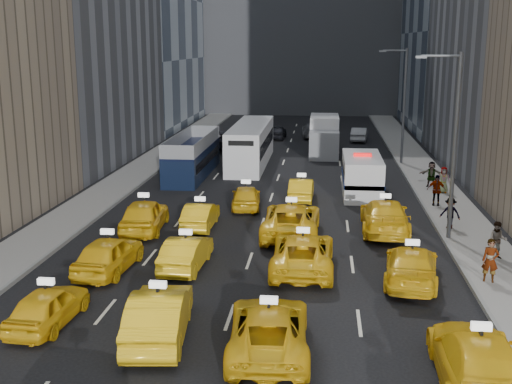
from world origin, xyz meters
TOP-DOWN VIEW (x-y plane):
  - ground at (0.00, 0.00)m, footprint 160.00×160.00m
  - sidewalk_west at (-10.50, 25.00)m, footprint 3.00×90.00m
  - sidewalk_east at (10.50, 25.00)m, footprint 3.00×90.00m
  - curb_west at (-9.05, 25.00)m, footprint 0.15×90.00m
  - curb_east at (9.05, 25.00)m, footprint 0.15×90.00m
  - streetlight_near at (9.18, 12.00)m, footprint 2.15×0.22m
  - streetlight_far at (9.18, 32.00)m, footprint 2.15×0.22m
  - taxi_4 at (-6.04, 0.73)m, footprint 1.83×4.06m
  - taxi_5 at (-2.03, 0.14)m, footprint 2.27×5.13m
  - taxi_6 at (1.58, -0.36)m, footprint 2.75×5.43m
  - taxi_7 at (7.53, -1.95)m, footprint 2.41×5.65m
  - taxi_8 at (-5.70, 6.02)m, footprint 2.12×4.61m
  - taxi_9 at (-2.56, 6.79)m, footprint 1.65×4.28m
  - taxi_10 at (2.38, 7.09)m, footprint 2.56×5.52m
  - taxi_11 at (6.74, 6.10)m, footprint 2.71×5.24m
  - taxi_12 at (-5.85, 12.05)m, footprint 2.34×5.02m
  - taxi_13 at (-3.13, 12.91)m, footprint 1.41×4.01m
  - taxi_14 at (1.64, 11.97)m, footprint 2.77×5.91m
  - taxi_15 at (6.31, 13.15)m, footprint 2.47×5.77m
  - taxi_16 at (-1.25, 17.15)m, footprint 1.95×4.12m
  - taxi_17 at (1.87, 19.54)m, footprint 1.48×4.05m
  - nypd_van at (5.61, 21.45)m, footprint 2.98×6.32m
  - double_decker at (-6.23, 26.20)m, footprint 2.57×10.15m
  - city_bus at (-2.52, 30.96)m, footprint 3.14×12.40m
  - box_truck at (3.22, 36.16)m, footprint 3.20×7.28m
  - misc_car_0 at (6.28, 26.66)m, footprint 1.83×4.77m
  - misc_car_1 at (-6.01, 38.12)m, footprint 3.34×6.12m
  - misc_car_2 at (2.06, 46.20)m, footprint 2.38×5.25m
  - misc_car_3 at (-1.42, 44.83)m, footprint 1.74×4.03m
  - misc_car_4 at (6.63, 44.12)m, footprint 1.90×4.26m
  - pedestrian_0 at (9.79, 6.11)m, footprint 0.72×0.56m
  - pedestrian_1 at (10.81, 9.06)m, footprint 0.87×0.57m
  - pedestrian_2 at (9.64, 13.63)m, footprint 1.11×0.82m
  - pedestrian_3 at (9.73, 18.42)m, footprint 1.12×0.66m
  - pedestrian_4 at (10.73, 21.78)m, footprint 0.83×0.49m
  - pedestrian_5 at (10.25, 23.44)m, footprint 1.60×0.70m

SIDE VIEW (x-z plane):
  - ground at x=0.00m, z-range 0.00..0.00m
  - sidewalk_west at x=-10.50m, z-range 0.00..0.15m
  - sidewalk_east at x=10.50m, z-range 0.00..0.15m
  - curb_west at x=-9.05m, z-range 0.00..0.18m
  - curb_east at x=9.05m, z-range 0.00..0.18m
  - taxi_13 at x=-3.13m, z-range 0.00..1.32m
  - taxi_17 at x=1.87m, z-range 0.00..1.33m
  - taxi_4 at x=-6.04m, z-range 0.00..1.35m
  - misc_car_4 at x=6.63m, z-range 0.00..1.36m
  - misc_car_3 at x=-1.42m, z-range 0.00..1.36m
  - taxi_16 at x=-1.25m, z-range 0.00..1.36m
  - taxi_9 at x=-2.56m, z-range 0.00..1.39m
  - taxi_11 at x=6.74m, z-range 0.00..1.45m
  - taxi_6 at x=1.58m, z-range 0.00..1.47m
  - misc_car_2 at x=2.06m, z-range 0.00..1.49m
  - taxi_8 at x=-5.70m, z-range 0.00..1.53m
  - taxi_10 at x=2.38m, z-range 0.00..1.53m
  - misc_car_0 at x=6.28m, z-range 0.00..1.55m
  - taxi_7 at x=7.53m, z-range 0.00..1.62m
  - misc_car_1 at x=-6.01m, z-range 0.00..1.62m
  - taxi_14 at x=1.64m, z-range 0.00..1.63m
  - taxi_5 at x=-2.03m, z-range 0.00..1.64m
  - taxi_15 at x=6.31m, z-range 0.00..1.66m
  - taxi_12 at x=-5.85m, z-range 0.00..1.66m
  - pedestrian_2 at x=9.64m, z-range 0.15..1.75m
  - pedestrian_4 at x=10.73m, z-range 0.15..1.80m
  - pedestrian_1 at x=10.81m, z-range 0.15..1.81m
  - pedestrian_5 at x=10.25m, z-range 0.15..1.82m
  - pedestrian_0 at x=9.79m, z-range 0.15..1.90m
  - pedestrian_3 at x=9.73m, z-range 0.15..1.95m
  - nypd_van at x=5.61m, z-range -0.12..2.50m
  - double_decker at x=-6.23m, z-range -0.02..2.92m
  - city_bus at x=-2.52m, z-range -0.01..3.16m
  - box_truck at x=3.22m, z-range -0.03..3.20m
  - streetlight_near at x=9.18m, z-range 0.42..9.42m
  - streetlight_far at x=9.18m, z-range 0.42..9.42m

